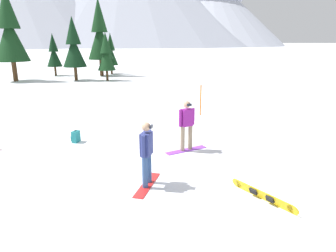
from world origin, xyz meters
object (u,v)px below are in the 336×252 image
(snowboarder_midground, at_px, (187,125))
(pine_tree_twin, at_px, (100,34))
(backpack_teal, at_px, (76,137))
(pine_tree_young, at_px, (9,31))
(pine_tree_tall, at_px, (54,53))
(pine_tree_leaning, at_px, (106,54))
(pine_tree_slender, at_px, (111,52))
(loose_snowboard_near_right, at_px, (262,195))
(trail_marker_pole, at_px, (201,100))
(snowboarder_foreground, at_px, (147,153))
(pine_tree_short, at_px, (74,46))

(snowboarder_midground, relative_size, pine_tree_twin, 0.22)
(snowboarder_midground, bearing_deg, backpack_teal, 165.16)
(pine_tree_twin, bearing_deg, backpack_teal, -83.09)
(pine_tree_young, xyz_separation_m, pine_tree_tall, (2.35, 4.58, -2.13))
(pine_tree_leaning, distance_m, pine_tree_tall, 7.78)
(pine_tree_young, bearing_deg, pine_tree_slender, 36.72)
(loose_snowboard_near_right, relative_size, trail_marker_pole, 1.06)
(trail_marker_pole, bearing_deg, pine_tree_twin, 113.69)
(snowboarder_foreground, height_order, pine_tree_leaning, pine_tree_leaning)
(snowboarder_midground, distance_m, pine_tree_twin, 25.05)
(pine_tree_leaning, bearing_deg, backpack_teal, -85.25)
(pine_tree_slender, distance_m, pine_tree_twin, 2.82)
(pine_tree_slender, xyz_separation_m, pine_tree_leaning, (0.40, -6.13, -0.03))
(pine_tree_young, relative_size, pine_tree_short, 1.42)
(pine_tree_young, distance_m, pine_tree_twin, 8.57)
(backpack_teal, bearing_deg, snowboarder_foreground, -52.98)
(pine_tree_short, relative_size, pine_tree_twin, 0.74)
(pine_tree_slender, bearing_deg, pine_tree_young, -143.28)
(snowboarder_midground, height_order, loose_snowboard_near_right, snowboarder_midground)
(snowboarder_foreground, relative_size, pine_tree_twin, 0.22)
(snowboarder_midground, height_order, pine_tree_twin, pine_tree_twin)
(backpack_teal, bearing_deg, pine_tree_slender, 94.50)
(pine_tree_short, bearing_deg, snowboarder_midground, -66.32)
(snowboarder_midground, height_order, pine_tree_short, pine_tree_short)
(loose_snowboard_near_right, bearing_deg, snowboarder_foreground, 161.67)
(pine_tree_leaning, bearing_deg, pine_tree_young, -179.74)
(pine_tree_short, bearing_deg, pine_tree_slender, 65.99)
(snowboarder_foreground, distance_m, pine_tree_short, 23.80)
(backpack_teal, bearing_deg, pine_tree_twin, 96.91)
(loose_snowboard_near_right, bearing_deg, pine_tree_leaning, 107.19)
(pine_tree_short, bearing_deg, loose_snowboard_near_right, -66.46)
(pine_tree_tall, bearing_deg, pine_tree_leaning, -35.69)
(pine_tree_leaning, distance_m, pine_tree_twin, 4.77)
(pine_tree_leaning, height_order, pine_tree_short, pine_tree_short)
(snowboarder_foreground, xyz_separation_m, snowboarder_midground, (1.32, 2.64, 0.01))
(trail_marker_pole, bearing_deg, pine_tree_leaning, 115.74)
(snowboarder_midground, bearing_deg, pine_tree_young, 126.20)
(pine_tree_leaning, relative_size, pine_tree_young, 0.54)
(loose_snowboard_near_right, bearing_deg, trail_marker_pole, 91.57)
(pine_tree_leaning, bearing_deg, pine_tree_twin, 106.16)
(snowboarder_foreground, bearing_deg, snowboarder_midground, 63.40)
(backpack_teal, distance_m, pine_tree_slender, 24.85)
(snowboarder_foreground, distance_m, trail_marker_pole, 8.30)
(pine_tree_young, height_order, pine_tree_short, pine_tree_young)
(snowboarder_midground, relative_size, pine_tree_short, 0.30)
(snowboarder_foreground, bearing_deg, pine_tree_tall, 111.71)
(pine_tree_tall, bearing_deg, pine_tree_short, -52.71)
(pine_tree_short, distance_m, pine_tree_twin, 4.51)
(snowboarder_foreground, height_order, loose_snowboard_near_right, snowboarder_foreground)
(snowboarder_midground, bearing_deg, pine_tree_tall, 116.39)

